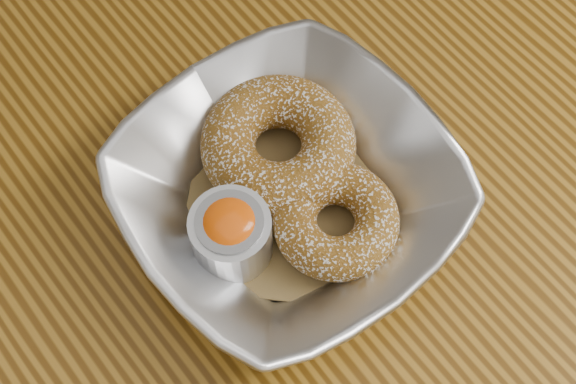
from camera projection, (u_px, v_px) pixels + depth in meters
table at (443, 251)px, 0.68m from camera, size 1.20×0.80×0.75m
serving_bowl at (288, 193)px, 0.56m from camera, size 0.23×0.23×0.06m
parchment at (288, 204)px, 0.58m from camera, size 0.21×0.21×0.00m
donut_back at (278, 145)px, 0.58m from camera, size 0.14×0.14×0.04m
donut_front at (336, 220)px, 0.55m from camera, size 0.11×0.11×0.03m
ramekin at (231, 234)px, 0.54m from camera, size 0.06×0.06×0.05m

